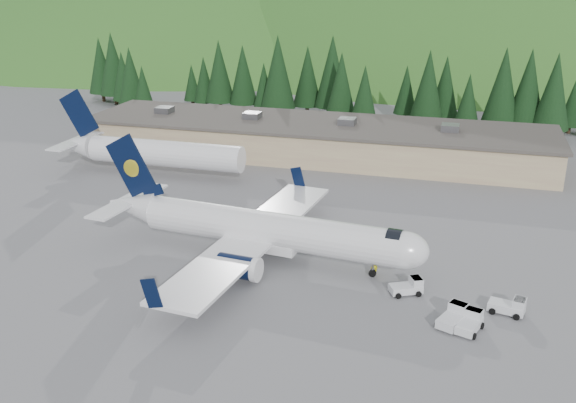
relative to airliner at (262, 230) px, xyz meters
The scene contains 11 objects.
ground 3.18m from the airliner, ahead, with size 600.00×600.00×0.00m, color slate.
airliner is the anchor object (origin of this frame).
second_airliner 32.44m from the airliner, 137.54° to the left, with size 27.50×11.00×10.05m.
baggage_tug_a 15.34m from the airliner, 13.27° to the right, with size 3.12×2.59×1.49m.
baggage_tug_b 23.80m from the airliner, 11.57° to the right, with size 3.14×2.25×1.54m.
baggage_tug_c 21.85m from the airliner, 22.28° to the right, with size 2.38×3.13×1.51m.
terminal_building 38.12m from the airliner, 96.05° to the left, with size 71.00×17.00×6.10m.
baggage_tug_d 20.47m from the airliner, 22.45° to the right, with size 2.70×3.39×1.62m.
ramp_worker 11.43m from the airliner, ahead, with size 0.69×0.45×1.89m, color yellow.
tree_line 61.72m from the airliner, 93.42° to the left, with size 113.08×17.06×14.51m.
hills 230.83m from the airliner, 75.31° to the left, with size 614.00×330.00×300.00m.
Camera 1 is at (17.50, -54.82, 26.93)m, focal length 40.00 mm.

